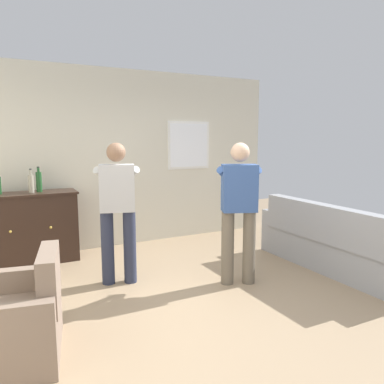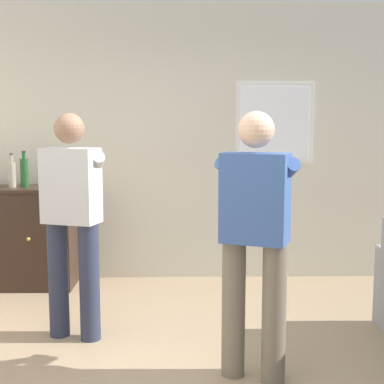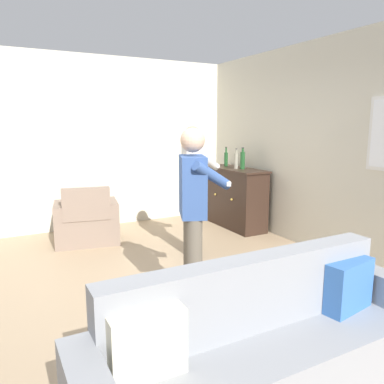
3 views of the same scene
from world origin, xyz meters
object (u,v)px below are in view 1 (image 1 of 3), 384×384
Objects in this scene: person_standing_left at (118,206)px; person_standing_right at (239,206)px; armchair at (21,321)px; bottle_wine_green at (39,181)px; bottle_spirits_clear at (31,183)px; couch at (332,245)px; sideboard_cabinet at (30,228)px.

person_standing_left and person_standing_right have the same top height.
armchair is 2.61m from bottle_wine_green.
bottle_spirits_clear is 0.20× the size of person_standing_right.
couch reaches higher than armchair.
bottle_wine_green is (0.16, 0.03, 0.64)m from sideboard_cabinet.
couch is 6.69× the size of bottle_wine_green.
person_standing_left is (-2.59, 0.89, 0.59)m from couch.
person_standing_right reaches higher than sideboard_cabinet.
person_standing_right reaches higher than armchair.
person_standing_left is (0.88, -1.27, 0.44)m from sideboard_cabinet.
bottle_spirits_clear is at bearing -154.58° from bottle_wine_green.
person_standing_left reaches higher than sideboard_cabinet.
armchair is 2.53m from person_standing_right.
person_standing_right is at bearing -42.09° from sideboard_cabinet.
couch is 4.10m from bottle_spirits_clear.
person_standing_right is (2.09, -1.91, -0.18)m from bottle_spirits_clear.
sideboard_cabinet is 0.63m from bottle_spirits_clear.
bottle_wine_green is 0.21× the size of person_standing_left.
person_standing_left is (0.73, -1.29, -0.20)m from bottle_wine_green.
bottle_spirits_clear is at bearing 123.79° from person_standing_left.
bottle_wine_green is at bearing 25.42° from bottle_spirits_clear.
bottle_wine_green is 1.06× the size of bottle_spirits_clear.
armchair is 2.54m from bottle_spirits_clear.
person_standing_right is (1.99, -1.96, -0.20)m from bottle_wine_green.
person_standing_right reaches higher than bottle_wine_green.
couch is 4.09m from sideboard_cabinet.
person_standing_left is 1.43m from person_standing_right.
bottle_spirits_clear is 1.51m from person_standing_left.
sideboard_cabinet reaches higher than couch.
bottle_wine_green reaches higher than sideboard_cabinet.
armchair is 0.77× the size of sideboard_cabinet.
couch is 7.09× the size of bottle_spirits_clear.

